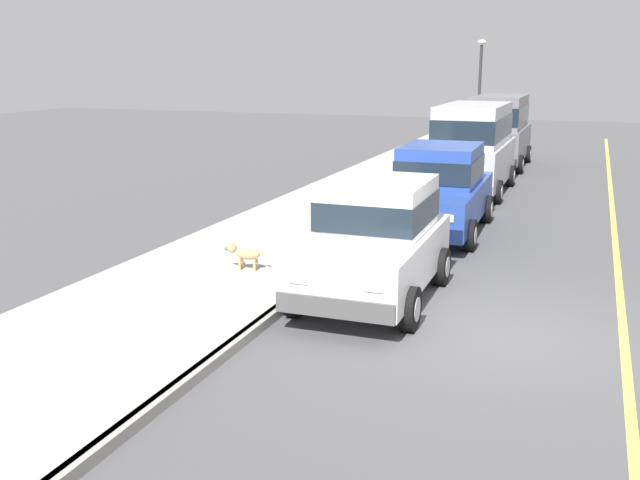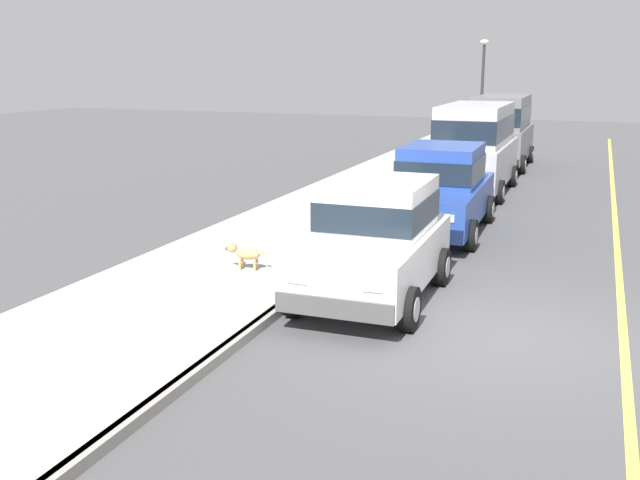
# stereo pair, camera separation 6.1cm
# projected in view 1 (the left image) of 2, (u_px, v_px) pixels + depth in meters

# --- Properties ---
(ground_plane) EXTENTS (80.00, 80.00, 0.00)m
(ground_plane) POSITION_uv_depth(u_px,v_px,m) (500.00, 336.00, 9.96)
(ground_plane) COLOR #4C4C4F
(curb) EXTENTS (0.16, 64.00, 0.14)m
(curb) POSITION_uv_depth(u_px,v_px,m) (286.00, 305.00, 11.04)
(curb) COLOR gray
(curb) RESTS_ON ground
(sidewalk) EXTENTS (3.60, 64.00, 0.14)m
(sidewalk) POSITION_uv_depth(u_px,v_px,m) (183.00, 292.00, 11.65)
(sidewalk) COLOR #A8A59E
(sidewalk) RESTS_ON ground
(lane_centre_line) EXTENTS (0.12, 57.60, 0.01)m
(lane_centre_line) POSITION_uv_depth(u_px,v_px,m) (625.00, 352.00, 9.41)
(lane_centre_line) COLOR #E0D64C
(lane_centre_line) RESTS_ON ground
(car_white_hatchback) EXTENTS (1.98, 3.81, 1.88)m
(car_white_hatchback) POSITION_uv_depth(u_px,v_px,m) (375.00, 238.00, 11.37)
(car_white_hatchback) COLOR white
(car_white_hatchback) RESTS_ON ground
(car_blue_sedan) EXTENTS (2.10, 4.63, 1.92)m
(car_blue_sedan) POSITION_uv_depth(u_px,v_px,m) (439.00, 188.00, 15.84)
(car_blue_sedan) COLOR #28479E
(car_blue_sedan) RESTS_ON ground
(car_silver_van) EXTENTS (2.15, 4.91, 2.52)m
(car_silver_van) POSITION_uv_depth(u_px,v_px,m) (473.00, 144.00, 20.62)
(car_silver_van) COLOR #BCBCC1
(car_silver_van) RESTS_ON ground
(car_grey_van) EXTENTS (2.15, 4.91, 2.52)m
(car_grey_van) POSITION_uv_depth(u_px,v_px,m) (498.00, 128.00, 25.80)
(car_grey_van) COLOR slate
(car_grey_van) RESTS_ON ground
(dog_tan) EXTENTS (0.75, 0.25, 0.49)m
(dog_tan) POSITION_uv_depth(u_px,v_px,m) (244.00, 253.00, 12.62)
(dog_tan) COLOR tan
(dog_tan) RESTS_ON sidewalk
(street_lamp) EXTENTS (0.36, 0.36, 4.42)m
(street_lamp) POSITION_uv_depth(u_px,v_px,m) (480.00, 81.00, 29.66)
(street_lamp) COLOR #2D2D33
(street_lamp) RESTS_ON sidewalk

